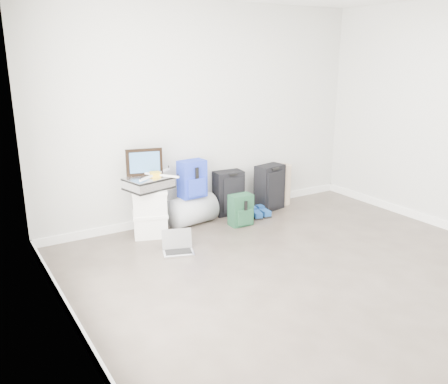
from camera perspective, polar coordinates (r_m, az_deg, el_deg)
ground at (r=4.56m, az=13.87°, el=-11.40°), size 5.00×5.00×0.00m
room_envelope at (r=4.08m, az=15.37°, el=10.63°), size 4.52×5.02×2.71m
boxes_stack at (r=5.64m, az=-8.91°, el=-2.44°), size 0.49×0.44×0.57m
briefcase at (r=5.53m, az=-9.07°, el=1.06°), size 0.56×0.47×0.14m
painting at (r=5.57m, az=-9.57°, el=3.57°), size 0.42×0.13×0.32m
drone at (r=5.52m, az=-8.27°, el=2.12°), size 0.53×0.53×0.06m
duffel_bag at (r=5.99m, az=-3.88°, el=-2.19°), size 0.64×0.44×0.37m
blue_backpack at (r=5.85m, az=-3.81°, el=1.50°), size 0.34×0.26×0.46m
large_suitcase at (r=6.31m, az=0.58°, el=-0.11°), size 0.40×0.28×0.59m
green_backpack at (r=5.94m, az=2.07°, el=-2.26°), size 0.29×0.21×0.40m
carry_on at (r=6.54m, az=5.55°, el=0.55°), size 0.43×0.33×0.62m
shoes at (r=6.32m, az=4.33°, el=-2.55°), size 0.28×0.29×0.09m
rolled_rug at (r=6.80m, az=7.25°, el=0.90°), size 0.19×0.19×0.58m
laptop at (r=5.24m, az=-5.59°, el=-6.55°), size 0.39×0.33×0.23m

